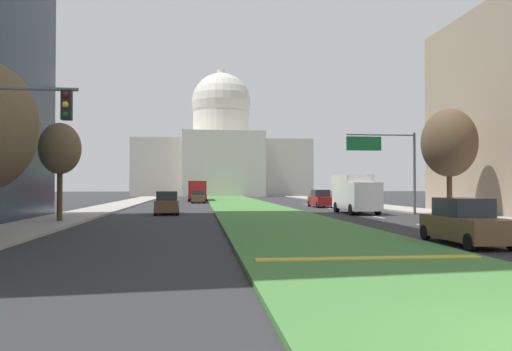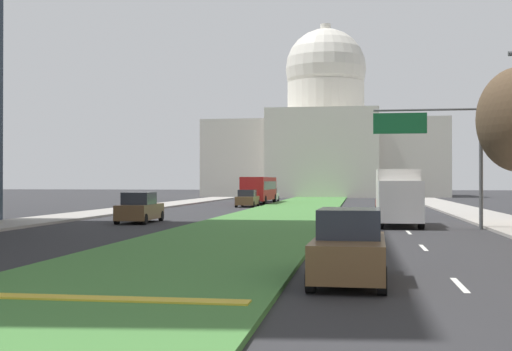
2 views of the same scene
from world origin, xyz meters
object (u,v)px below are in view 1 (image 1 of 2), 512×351
Objects in this scene: sedan_midblock at (167,204)px; sedan_distant at (321,199)px; capitol_building at (221,154)px; city_bus at (198,189)px; street_tree_left_mid at (60,149)px; street_tree_right_mid at (449,143)px; sedan_far_horizon at (198,197)px; sedan_lead_stopped at (464,223)px; box_truck_delivery at (355,193)px; overhead_guide_sign at (389,156)px; sedan_very_far at (198,195)px.

sedan_distant is at bearing 36.27° from sedan_midblock.
city_bus is at bearing -97.40° from capitol_building.
capitol_building is 85.33m from street_tree_left_mid.
street_tree_right_mid reaches higher than sedan_far_horizon.
sedan_lead_stopped is at bearing -77.59° from sedan_far_horizon.
capitol_building is 4.91× the size of street_tree_right_mid.
street_tree_left_mid is at bearing -136.58° from sedan_distant.
box_truck_delivery reaches higher than sedan_distant.
capitol_building is 8.51× the size of sedan_far_horizon.
sedan_very_far is at bearing 108.05° from overhead_guide_sign.
sedan_lead_stopped is 1.00× the size of sedan_midblock.
capitol_building is at bearing 80.54° from sedan_very_far.
sedan_far_horizon is at bearing 76.31° from street_tree_left_mid.
street_tree_right_mid is at bearing -16.93° from sedan_midblock.
sedan_lead_stopped is 1.13× the size of sedan_very_far.
sedan_midblock is 25.68m from sedan_far_horizon.
overhead_guide_sign reaches higher than sedan_very_far.
box_truck_delivery is (13.07, -43.99, 0.89)m from sedan_very_far.
sedan_far_horizon is (-14.96, 28.61, -3.86)m from overhead_guide_sign.
sedan_midblock is at bearing -93.88° from city_bus.
sedan_far_horizon is at bearing -89.27° from city_bus.
sedan_lead_stopped is at bearing -96.44° from box_truck_delivery.
street_tree_right_mid is at bearing 64.20° from sedan_lead_stopped.
box_truck_delivery is (-2.00, 2.26, -2.98)m from overhead_guide_sign.
sedan_far_horizon is at bearing 116.19° from box_truck_delivery.
street_tree_right_mid reaches higher than overhead_guide_sign.
sedan_far_horizon is at bearing 119.83° from street_tree_right_mid.
street_tree_left_mid is 23.04m from box_truck_delivery.
sedan_lead_stopped is at bearing -94.21° from sedan_distant.
street_tree_left_mid is at bearing 144.76° from sedan_lead_stopped.
sedan_lead_stopped is 1.07× the size of sedan_distant.
sedan_lead_stopped reaches higher than sedan_very_far.
capitol_building is 33.58m from sedan_very_far.
sedan_far_horizon is (-13.01, 14.24, -0.07)m from sedan_distant.
city_bus is (-18.38, 40.49, -3.65)m from street_tree_right_mid.
street_tree_right_mid is at bearing -80.89° from capitol_building.
sedan_midblock is 1.02× the size of sedan_far_horizon.
street_tree_right_mid is 1.81× the size of sedan_distant.
street_tree_left_mid is 0.97× the size of box_truck_delivery.
overhead_guide_sign is at bearing 77.06° from sedan_lead_stopped.
capitol_building is at bearing 82.60° from city_bus.
box_truck_delivery is at bearing -69.51° from city_bus.
street_tree_left_mid reaches higher than sedan_midblock.
sedan_lead_stopped is 21.67m from box_truck_delivery.
overhead_guide_sign is 1.39× the size of sedan_midblock.
overhead_guide_sign is 1.42× the size of sedan_far_horizon.
sedan_midblock is at bearing -95.80° from capitol_building.
sedan_very_far is at bearing 86.93° from sedan_midblock.
city_bus is (2.32, 34.18, 0.91)m from sedan_midblock.
box_truck_delivery is at bearing -90.20° from sedan_distant.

